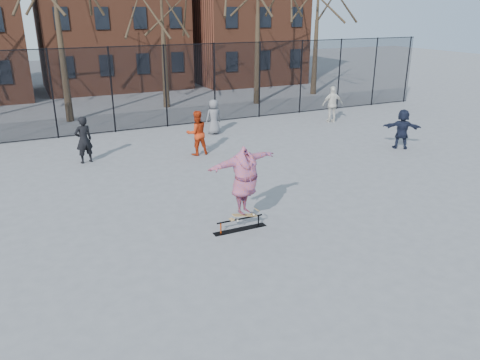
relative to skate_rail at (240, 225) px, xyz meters
name	(u,v)px	position (x,y,z in m)	size (l,w,h in m)	color
ground	(272,239)	(0.51, -0.87, -0.13)	(100.00, 100.00, 0.00)	slate
skate_rail	(240,225)	(0.00, 0.00, 0.00)	(1.51, 0.23, 0.33)	black
skateboard	(245,216)	(0.13, 0.00, 0.25)	(0.75, 0.18, 0.09)	olive
skater	(245,182)	(0.13, 0.00, 1.21)	(2.26, 0.62, 1.84)	#5B317C
bystander_black	(84,140)	(-2.88, 7.83, 0.78)	(0.66, 0.43, 1.81)	black
bystander_red	(197,133)	(1.39, 6.98, 0.77)	(0.88, 0.68, 1.80)	#AD2C0F
bystander_white	(332,104)	(9.75, 9.40, 0.80)	(1.10, 0.46, 1.87)	silver
bystander_navy	(402,129)	(9.50, 4.13, 0.71)	(1.56, 0.50, 1.69)	black
bystander_extra	(214,117)	(3.26, 9.76, 0.69)	(0.80, 0.52, 1.64)	#5E5D62
fence	(141,87)	(0.50, 12.13, 1.92)	(34.03, 0.07, 4.00)	black
rowhouses	(101,1)	(1.23, 25.13, 5.93)	(29.00, 7.00, 13.00)	brown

